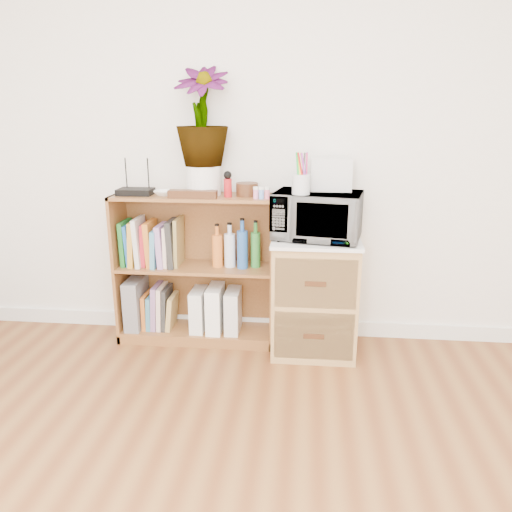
# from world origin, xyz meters

# --- Properties ---
(skirting_board) EXTENTS (4.00, 0.02, 0.10)m
(skirting_board) POSITION_xyz_m (0.00, 2.24, 0.05)
(skirting_board) COLOR white
(skirting_board) RESTS_ON ground
(bookshelf) EXTENTS (1.00, 0.30, 0.95)m
(bookshelf) POSITION_xyz_m (-0.35, 2.10, 0.47)
(bookshelf) COLOR brown
(bookshelf) RESTS_ON ground
(wicker_unit) EXTENTS (0.50, 0.45, 0.70)m
(wicker_unit) POSITION_xyz_m (0.40, 2.02, 0.35)
(wicker_unit) COLOR #9E7542
(wicker_unit) RESTS_ON ground
(microwave) EXTENTS (0.55, 0.42, 0.27)m
(microwave) POSITION_xyz_m (0.40, 2.02, 0.86)
(microwave) COLOR white
(microwave) RESTS_ON wicker_unit
(pen_cup) EXTENTS (0.10, 0.10, 0.11)m
(pen_cup) POSITION_xyz_m (0.30, 1.93, 1.05)
(pen_cup) COLOR silver
(pen_cup) RESTS_ON microwave
(small_appliance) EXTENTS (0.24, 0.20, 0.19)m
(small_appliance) POSITION_xyz_m (0.47, 2.11, 1.09)
(small_appliance) COLOR silver
(small_appliance) RESTS_ON microwave
(router) EXTENTS (0.21, 0.14, 0.04)m
(router) POSITION_xyz_m (-0.70, 2.08, 0.97)
(router) COLOR black
(router) RESTS_ON bookshelf
(white_bowl) EXTENTS (0.13, 0.13, 0.03)m
(white_bowl) POSITION_xyz_m (-0.52, 2.07, 0.97)
(white_bowl) COLOR white
(white_bowl) RESTS_ON bookshelf
(plant_pot) EXTENTS (0.21, 0.21, 0.18)m
(plant_pot) POSITION_xyz_m (-0.29, 2.12, 1.04)
(plant_pot) COLOR white
(plant_pot) RESTS_ON bookshelf
(potted_plant) EXTENTS (0.32, 0.32, 0.57)m
(potted_plant) POSITION_xyz_m (-0.29, 2.12, 1.41)
(potted_plant) COLOR #3B732E
(potted_plant) RESTS_ON plant_pot
(trinket_box) EXTENTS (0.29, 0.07, 0.05)m
(trinket_box) POSITION_xyz_m (-0.33, 2.00, 0.97)
(trinket_box) COLOR #351F0E
(trinket_box) RESTS_ON bookshelf
(kokeshi_doll) EXTENTS (0.05, 0.05, 0.11)m
(kokeshi_doll) POSITION_xyz_m (-0.13, 2.06, 1.00)
(kokeshi_doll) COLOR #AB151B
(kokeshi_doll) RESTS_ON bookshelf
(wooden_bowl) EXTENTS (0.13, 0.13, 0.08)m
(wooden_bowl) POSITION_xyz_m (-0.02, 2.11, 0.99)
(wooden_bowl) COLOR #381F0F
(wooden_bowl) RESTS_ON bookshelf
(paint_jars) EXTENTS (0.10, 0.04, 0.05)m
(paint_jars) POSITION_xyz_m (0.07, 2.01, 0.98)
(paint_jars) COLOR pink
(paint_jars) RESTS_ON bookshelf
(file_box) EXTENTS (0.10, 0.26, 0.33)m
(file_box) POSITION_xyz_m (-0.76, 2.10, 0.23)
(file_box) COLOR slate
(file_box) RESTS_ON bookshelf
(magazine_holder_left) EXTENTS (0.09, 0.22, 0.27)m
(magazine_holder_left) POSITION_xyz_m (-0.34, 2.09, 0.21)
(magazine_holder_left) COLOR white
(magazine_holder_left) RESTS_ON bookshelf
(magazine_holder_mid) EXTENTS (0.09, 0.24, 0.30)m
(magazine_holder_mid) POSITION_xyz_m (-0.23, 2.09, 0.22)
(magazine_holder_mid) COLOR white
(magazine_holder_mid) RESTS_ON bookshelf
(magazine_holder_right) EXTENTS (0.09, 0.22, 0.28)m
(magazine_holder_right) POSITION_xyz_m (-0.11, 2.09, 0.21)
(magazine_holder_right) COLOR silver
(magazine_holder_right) RESTS_ON bookshelf
(cookbooks) EXTENTS (0.37, 0.20, 0.31)m
(cookbooks) POSITION_xyz_m (-0.63, 2.10, 0.64)
(cookbooks) COLOR #1C6924
(cookbooks) RESTS_ON bookshelf
(liquor_bottles) EXTENTS (0.30, 0.07, 0.30)m
(liquor_bottles) POSITION_xyz_m (-0.09, 2.10, 0.64)
(liquor_bottles) COLOR orange
(liquor_bottles) RESTS_ON bookshelf
(lower_books) EXTENTS (0.21, 0.19, 0.29)m
(lower_books) POSITION_xyz_m (-0.60, 2.10, 0.20)
(lower_books) COLOR #BF6121
(lower_books) RESTS_ON bookshelf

